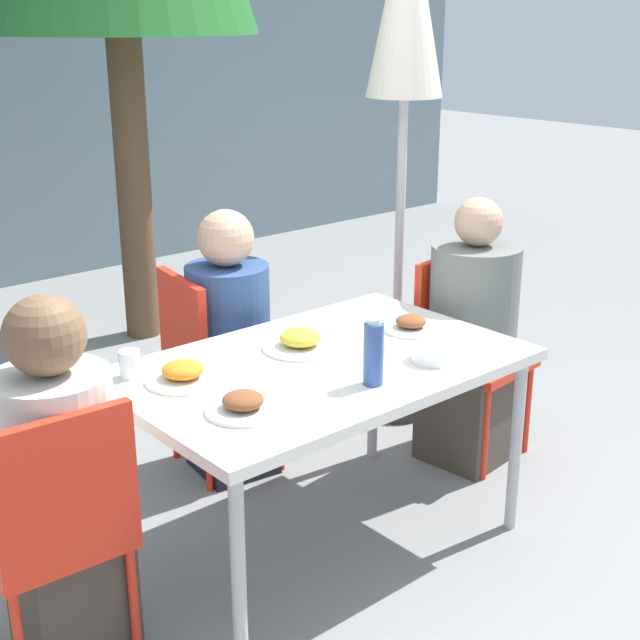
% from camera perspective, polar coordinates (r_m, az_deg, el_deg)
% --- Properties ---
extents(ground_plane, '(24.00, 24.00, 0.00)m').
position_cam_1_polar(ground_plane, '(3.40, 0.00, -14.19)').
color(ground_plane, gray).
extents(dining_table, '(1.39, 0.88, 0.73)m').
position_cam_1_polar(dining_table, '(3.08, 0.00, -3.62)').
color(dining_table, silver).
rests_on(dining_table, ground).
extents(chair_left, '(0.42, 0.42, 0.88)m').
position_cam_1_polar(chair_left, '(2.67, -16.49, -12.29)').
color(chair_left, red).
rests_on(chair_left, ground).
extents(person_left, '(0.34, 0.34, 1.15)m').
position_cam_1_polar(person_left, '(2.73, -16.21, -10.69)').
color(person_left, '#473D33').
rests_on(person_left, ground).
extents(chair_right, '(0.44, 0.44, 0.88)m').
position_cam_1_polar(chair_right, '(3.93, 9.08, -1.30)').
color(chair_right, red).
rests_on(chair_right, ground).
extents(person_right, '(0.37, 0.37, 1.16)m').
position_cam_1_polar(person_right, '(3.84, 9.67, -1.42)').
color(person_right, '#473D33').
rests_on(person_right, ground).
extents(chair_far, '(0.45, 0.45, 0.88)m').
position_cam_1_polar(chair_far, '(3.72, -7.24, -2.38)').
color(chair_far, red).
rests_on(chair_far, ground).
extents(person_far, '(0.35, 0.35, 1.14)m').
position_cam_1_polar(person_far, '(3.70, -5.80, -2.05)').
color(person_far, black).
rests_on(person_far, ground).
extents(closed_umbrella, '(0.36, 0.36, 2.39)m').
position_cam_1_polar(closed_umbrella, '(4.05, 5.52, 18.16)').
color(closed_umbrella, '#333333').
rests_on(closed_umbrella, ground).
extents(plate_0, '(0.21, 0.21, 0.06)m').
position_cam_1_polar(plate_0, '(3.36, 5.83, -0.32)').
color(plate_0, white).
rests_on(plate_0, dining_table).
extents(plate_1, '(0.27, 0.27, 0.07)m').
position_cam_1_polar(plate_1, '(3.16, -1.26, -1.39)').
color(plate_1, white).
rests_on(plate_1, dining_table).
extents(plate_2, '(0.25, 0.25, 0.07)m').
position_cam_1_polar(plate_2, '(2.92, -8.77, -3.45)').
color(plate_2, white).
rests_on(plate_2, dining_table).
extents(plate_3, '(0.23, 0.23, 0.06)m').
position_cam_1_polar(plate_3, '(2.68, -4.94, -5.43)').
color(plate_3, white).
rests_on(plate_3, dining_table).
extents(bottle, '(0.07, 0.07, 0.22)m').
position_cam_1_polar(bottle, '(2.85, 3.51, -2.09)').
color(bottle, '#334C8E').
rests_on(bottle, dining_table).
extents(drinking_cup, '(0.07, 0.07, 0.09)m').
position_cam_1_polar(drinking_cup, '(2.98, -12.08, -2.78)').
color(drinking_cup, white).
rests_on(drinking_cup, dining_table).
extents(salad_bowl, '(0.15, 0.15, 0.05)m').
position_cam_1_polar(salad_bowl, '(3.08, 7.24, -2.14)').
color(salad_bowl, white).
rests_on(salad_bowl, dining_table).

